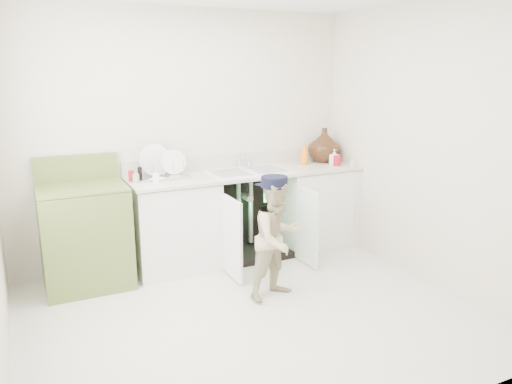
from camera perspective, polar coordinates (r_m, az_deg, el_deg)
ground at (r=4.13m, az=-0.63°, el=-13.78°), size 3.50×3.50×0.00m
room_shell at (r=3.71m, az=-0.69°, el=3.56°), size 6.00×5.50×1.26m
counter_run at (r=5.21m, az=-0.44°, el=-2.06°), size 2.44×1.02×1.28m
avocado_stove at (r=4.74m, az=-18.96°, el=-4.60°), size 0.74×0.65×1.15m
repair_worker at (r=4.23m, az=2.49°, el=-5.19°), size 0.59×0.91×1.06m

